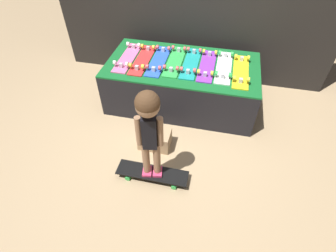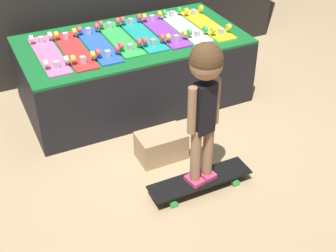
{
  "view_description": "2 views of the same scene",
  "coord_description": "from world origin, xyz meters",
  "px_view_note": "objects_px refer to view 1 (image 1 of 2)",
  "views": [
    {
      "loc": [
        0.45,
        -2.24,
        2.3
      ],
      "look_at": [
        0.01,
        -0.28,
        0.33
      ],
      "focal_mm": 28.0,
      "sensor_mm": 36.0,
      "label": 1
    },
    {
      "loc": [
        -1.32,
        -2.82,
        2.23
      ],
      "look_at": [
        -0.09,
        -0.3,
        0.28
      ],
      "focal_mm": 50.0,
      "sensor_mm": 36.0,
      "label": 2
    }
  ],
  "objects_px": {
    "skateboard_pink_on_rack": "(128,57)",
    "skateboard_blue_on_rack": "(159,60)",
    "skateboard_red_on_rack": "(143,59)",
    "child": "(149,122)",
    "skateboard_purple_on_rack": "(207,65)",
    "skateboard_white_on_rack": "(224,67)",
    "skateboard_teal_on_rack": "(191,63)",
    "skateboard_yellow_on_rack": "(241,71)",
    "skateboard_green_on_rack": "(175,61)",
    "storage_box": "(155,139)",
    "skateboard_on_floor": "(152,173)"
  },
  "relations": [
    {
      "from": "skateboard_yellow_on_rack",
      "to": "skateboard_on_floor",
      "type": "height_order",
      "value": "skateboard_yellow_on_rack"
    },
    {
      "from": "skateboard_blue_on_rack",
      "to": "skateboard_green_on_rack",
      "type": "height_order",
      "value": "same"
    },
    {
      "from": "skateboard_red_on_rack",
      "to": "child",
      "type": "distance_m",
      "value": 1.38
    },
    {
      "from": "skateboard_pink_on_rack",
      "to": "skateboard_purple_on_rack",
      "type": "distance_m",
      "value": 1.01
    },
    {
      "from": "skateboard_red_on_rack",
      "to": "skateboard_blue_on_rack",
      "type": "bearing_deg",
      "value": 4.42
    },
    {
      "from": "skateboard_purple_on_rack",
      "to": "child",
      "type": "distance_m",
      "value": 1.39
    },
    {
      "from": "storage_box",
      "to": "skateboard_on_floor",
      "type": "bearing_deg",
      "value": -78.57
    },
    {
      "from": "skateboard_blue_on_rack",
      "to": "skateboard_yellow_on_rack",
      "type": "height_order",
      "value": "same"
    },
    {
      "from": "skateboard_yellow_on_rack",
      "to": "skateboard_teal_on_rack",
      "type": "bearing_deg",
      "value": 175.06
    },
    {
      "from": "skateboard_red_on_rack",
      "to": "child",
      "type": "bearing_deg",
      "value": -70.77
    },
    {
      "from": "skateboard_teal_on_rack",
      "to": "skateboard_purple_on_rack",
      "type": "distance_m",
      "value": 0.2
    },
    {
      "from": "skateboard_white_on_rack",
      "to": "child",
      "type": "relative_size",
      "value": 0.73
    },
    {
      "from": "skateboard_blue_on_rack",
      "to": "child",
      "type": "xyz_separation_m",
      "value": [
        0.25,
        -1.31,
        0.2
      ]
    },
    {
      "from": "skateboard_pink_on_rack",
      "to": "storage_box",
      "type": "distance_m",
      "value": 1.14
    },
    {
      "from": "skateboard_purple_on_rack",
      "to": "storage_box",
      "type": "bearing_deg",
      "value": -116.58
    },
    {
      "from": "skateboard_blue_on_rack",
      "to": "storage_box",
      "type": "bearing_deg",
      "value": -79.56
    },
    {
      "from": "skateboard_teal_on_rack",
      "to": "storage_box",
      "type": "height_order",
      "value": "skateboard_teal_on_rack"
    },
    {
      "from": "skateboard_blue_on_rack",
      "to": "skateboard_green_on_rack",
      "type": "bearing_deg",
      "value": 10.16
    },
    {
      "from": "skateboard_blue_on_rack",
      "to": "child",
      "type": "distance_m",
      "value": 1.35
    },
    {
      "from": "skateboard_purple_on_rack",
      "to": "skateboard_on_floor",
      "type": "bearing_deg",
      "value": -104.97
    },
    {
      "from": "skateboard_yellow_on_rack",
      "to": "skateboard_on_floor",
      "type": "distance_m",
      "value": 1.59
    },
    {
      "from": "skateboard_purple_on_rack",
      "to": "skateboard_white_on_rack",
      "type": "bearing_deg",
      "value": 2.17
    },
    {
      "from": "skateboard_blue_on_rack",
      "to": "skateboard_on_floor",
      "type": "bearing_deg",
      "value": -79.22
    },
    {
      "from": "skateboard_blue_on_rack",
      "to": "skateboard_yellow_on_rack",
      "type": "bearing_deg",
      "value": -0.9
    },
    {
      "from": "skateboard_pink_on_rack",
      "to": "skateboard_red_on_rack",
      "type": "relative_size",
      "value": 1.0
    },
    {
      "from": "skateboard_teal_on_rack",
      "to": "skateboard_red_on_rack",
      "type": "bearing_deg",
      "value": -175.09
    },
    {
      "from": "skateboard_green_on_rack",
      "to": "child",
      "type": "distance_m",
      "value": 1.36
    },
    {
      "from": "skateboard_teal_on_rack",
      "to": "skateboard_white_on_rack",
      "type": "xyz_separation_m",
      "value": [
        0.4,
        -0.0,
        0.0
      ]
    },
    {
      "from": "skateboard_blue_on_rack",
      "to": "skateboard_purple_on_rack",
      "type": "distance_m",
      "value": 0.61
    },
    {
      "from": "skateboard_green_on_rack",
      "to": "storage_box",
      "type": "distance_m",
      "value": 1.03
    },
    {
      "from": "skateboard_white_on_rack",
      "to": "skateboard_pink_on_rack",
      "type": "bearing_deg",
      "value": -178.31
    },
    {
      "from": "skateboard_pink_on_rack",
      "to": "skateboard_blue_on_rack",
      "type": "bearing_deg",
      "value": 0.53
    },
    {
      "from": "skateboard_red_on_rack",
      "to": "skateboard_blue_on_rack",
      "type": "height_order",
      "value": "same"
    },
    {
      "from": "skateboard_white_on_rack",
      "to": "child",
      "type": "xyz_separation_m",
      "value": [
        -0.56,
        -1.34,
        0.2
      ]
    },
    {
      "from": "skateboard_blue_on_rack",
      "to": "skateboard_purple_on_rack",
      "type": "relative_size",
      "value": 1.0
    },
    {
      "from": "skateboard_white_on_rack",
      "to": "skateboard_on_floor",
      "type": "height_order",
      "value": "skateboard_white_on_rack"
    },
    {
      "from": "skateboard_blue_on_rack",
      "to": "skateboard_teal_on_rack",
      "type": "distance_m",
      "value": 0.41
    },
    {
      "from": "skateboard_pink_on_rack",
      "to": "skateboard_red_on_rack",
      "type": "distance_m",
      "value": 0.2
    },
    {
      "from": "skateboard_blue_on_rack",
      "to": "skateboard_green_on_rack",
      "type": "distance_m",
      "value": 0.21
    },
    {
      "from": "skateboard_green_on_rack",
      "to": "skateboard_yellow_on_rack",
      "type": "distance_m",
      "value": 0.81
    },
    {
      "from": "skateboard_teal_on_rack",
      "to": "skateboard_on_floor",
      "type": "relative_size",
      "value": 1.0
    },
    {
      "from": "skateboard_blue_on_rack",
      "to": "skateboard_white_on_rack",
      "type": "height_order",
      "value": "same"
    },
    {
      "from": "skateboard_pink_on_rack",
      "to": "skateboard_teal_on_rack",
      "type": "relative_size",
      "value": 1.0
    },
    {
      "from": "skateboard_pink_on_rack",
      "to": "skateboard_yellow_on_rack",
      "type": "distance_m",
      "value": 1.41
    },
    {
      "from": "skateboard_green_on_rack",
      "to": "skateboard_white_on_rack",
      "type": "relative_size",
      "value": 1.0
    },
    {
      "from": "skateboard_white_on_rack",
      "to": "skateboard_on_floor",
      "type": "relative_size",
      "value": 1.0
    },
    {
      "from": "skateboard_yellow_on_rack",
      "to": "skateboard_purple_on_rack",
      "type": "bearing_deg",
      "value": 174.31
    },
    {
      "from": "skateboard_red_on_rack",
      "to": "child",
      "type": "xyz_separation_m",
      "value": [
        0.45,
        -1.29,
        0.2
      ]
    },
    {
      "from": "skateboard_on_floor",
      "to": "child",
      "type": "bearing_deg",
      "value": 0.0
    },
    {
      "from": "skateboard_red_on_rack",
      "to": "skateboard_teal_on_rack",
      "type": "bearing_deg",
      "value": 4.91
    }
  ]
}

